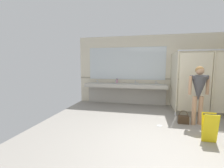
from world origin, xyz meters
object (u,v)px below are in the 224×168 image
at_px(person_standing, 199,88).
at_px(soap_dispenser, 117,81).
at_px(handbag, 183,119).
at_px(wet_floor_sign, 210,128).

distance_m(person_standing, soap_dispenser, 3.15).
relative_size(handbag, soap_dispenser, 1.95).
bearing_deg(soap_dispenser, person_standing, -36.25).
height_order(person_standing, soap_dispenser, person_standing).
bearing_deg(soap_dispenser, wet_floor_sign, -49.16).
bearing_deg(wet_floor_sign, person_standing, 87.12).
bearing_deg(person_standing, soap_dispenser, 143.75).
xyz_separation_m(person_standing, handbag, (-0.34, -0.01, -0.86)).
height_order(person_standing, wet_floor_sign, person_standing).
height_order(person_standing, handbag, person_standing).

